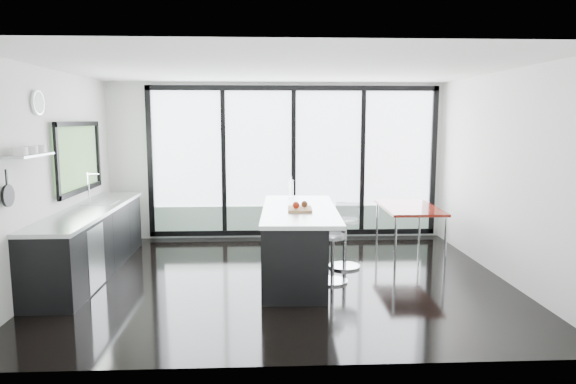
{
  "coord_description": "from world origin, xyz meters",
  "views": [
    {
      "loc": [
        -0.23,
        -6.74,
        2.15
      ],
      "look_at": [
        0.1,
        0.3,
        1.15
      ],
      "focal_mm": 32.0,
      "sensor_mm": 36.0,
      "label": 1
    }
  ],
  "objects": [
    {
      "name": "floor",
      "position": [
        0.0,
        0.0,
        0.0
      ],
      "size": [
        6.0,
        5.0,
        0.0
      ],
      "primitive_type": "cube",
      "color": "black",
      "rests_on": "ground"
    },
    {
      "name": "ceiling",
      "position": [
        0.0,
        0.0,
        2.8
      ],
      "size": [
        6.0,
        5.0,
        0.0
      ],
      "primitive_type": "cube",
      "color": "white",
      "rests_on": "wall_back"
    },
    {
      "name": "wall_back",
      "position": [
        0.27,
        2.47,
        1.27
      ],
      "size": [
        6.0,
        0.09,
        2.8
      ],
      "color": "silver",
      "rests_on": "ground"
    },
    {
      "name": "wall_front",
      "position": [
        0.0,
        -2.5,
        1.4
      ],
      "size": [
        6.0,
        0.0,
        2.8
      ],
      "primitive_type": "cube",
      "color": "silver",
      "rests_on": "ground"
    },
    {
      "name": "wall_left",
      "position": [
        -2.97,
        0.27,
        1.56
      ],
      "size": [
        0.26,
        5.0,
        2.8
      ],
      "color": "silver",
      "rests_on": "ground"
    },
    {
      "name": "wall_right",
      "position": [
        3.0,
        0.0,
        1.4
      ],
      "size": [
        0.0,
        5.0,
        2.8
      ],
      "primitive_type": "cube",
      "color": "silver",
      "rests_on": "ground"
    },
    {
      "name": "counter_cabinets",
      "position": [
        -2.67,
        0.4,
        0.46
      ],
      "size": [
        0.69,
        3.24,
        1.36
      ],
      "color": "black",
      "rests_on": "floor"
    },
    {
      "name": "island",
      "position": [
        0.17,
        0.09,
        0.49
      ],
      "size": [
        1.08,
        2.39,
        1.25
      ],
      "color": "black",
      "rests_on": "floor"
    },
    {
      "name": "bar_stool_near",
      "position": [
        0.67,
        -0.18,
        0.33
      ],
      "size": [
        0.47,
        0.47,
        0.65
      ],
      "primitive_type": "cylinder",
      "rotation": [
        0.0,
        0.0,
        0.15
      ],
      "color": "silver",
      "rests_on": "floor"
    },
    {
      "name": "bar_stool_far",
      "position": [
        0.94,
        0.5,
        0.36
      ],
      "size": [
        0.6,
        0.6,
        0.73
      ],
      "primitive_type": "cylinder",
      "rotation": [
        0.0,
        0.0,
        -0.39
      ],
      "color": "silver",
      "rests_on": "floor"
    },
    {
      "name": "red_table",
      "position": [
        2.07,
        1.17,
        0.39
      ],
      "size": [
        0.87,
        1.48,
        0.79
      ],
      "primitive_type": "cube",
      "rotation": [
        0.0,
        0.0,
        -0.02
      ],
      "color": "maroon",
      "rests_on": "floor"
    }
  ]
}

